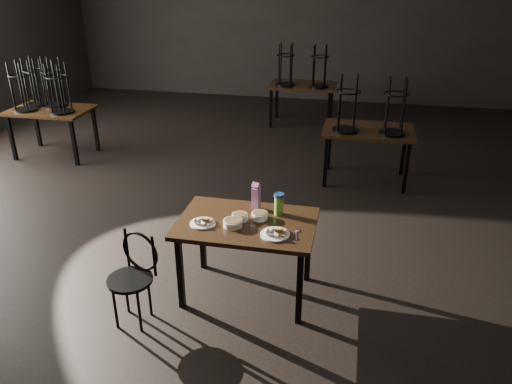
% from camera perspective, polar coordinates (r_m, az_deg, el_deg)
% --- Properties ---
extents(room, '(12.00, 12.04, 3.22)m').
position_cam_1_polar(room, '(5.07, -3.92, 19.51)').
color(room, black).
rests_on(room, ground).
extents(main_table, '(1.20, 0.80, 0.75)m').
position_cam_1_polar(main_table, '(4.38, -1.08, -4.30)').
color(main_table, black).
rests_on(main_table, ground).
extents(plate_left, '(0.22, 0.22, 0.07)m').
position_cam_1_polar(plate_left, '(4.32, -6.15, -3.44)').
color(plate_left, white).
rests_on(plate_left, main_table).
extents(plate_right, '(0.25, 0.25, 0.08)m').
position_cam_1_polar(plate_right, '(4.13, 2.17, -4.71)').
color(plate_right, white).
rests_on(plate_right, main_table).
extents(bowl_near, '(0.14, 0.14, 0.05)m').
position_cam_1_polar(bowl_near, '(4.36, -1.87, -2.84)').
color(bowl_near, white).
rests_on(bowl_near, main_table).
extents(bowl_far, '(0.15, 0.15, 0.06)m').
position_cam_1_polar(bowl_far, '(4.37, 0.41, -2.70)').
color(bowl_far, white).
rests_on(bowl_far, main_table).
extents(bowl_big, '(0.16, 0.16, 0.06)m').
position_cam_1_polar(bowl_big, '(4.26, -2.68, -3.55)').
color(bowl_big, white).
rests_on(bowl_big, main_table).
extents(juice_carton, '(0.08, 0.08, 0.26)m').
position_cam_1_polar(juice_carton, '(4.50, 0.00, -0.54)').
color(juice_carton, '#951B86').
rests_on(juice_carton, main_table).
extents(water_bottle, '(0.12, 0.12, 0.20)m').
position_cam_1_polar(water_bottle, '(4.42, 2.63, -1.36)').
color(water_bottle, '#79CB3B').
rests_on(water_bottle, main_table).
extents(spoon, '(0.04, 0.19, 0.01)m').
position_cam_1_polar(spoon, '(4.20, 4.79, -4.49)').
color(spoon, silver).
rests_on(spoon, main_table).
extents(bentwood_chair, '(0.41, 0.40, 0.79)m').
position_cam_1_polar(bentwood_chair, '(4.31, -13.75, -8.79)').
color(bentwood_chair, black).
rests_on(bentwood_chair, ground).
extents(bg_table_left, '(1.20, 0.80, 1.48)m').
position_cam_1_polar(bg_table_left, '(8.29, -22.68, 9.11)').
color(bg_table_left, black).
rests_on(bg_table_left, ground).
extents(bg_table_right, '(1.20, 0.80, 1.48)m').
position_cam_1_polar(bg_table_right, '(6.86, 12.74, 6.95)').
color(bg_table_right, black).
rests_on(bg_table_right, ground).
extents(bg_table_far, '(1.20, 0.80, 1.48)m').
position_cam_1_polar(bg_table_far, '(9.25, 5.32, 12.12)').
color(bg_table_far, black).
rests_on(bg_table_far, ground).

